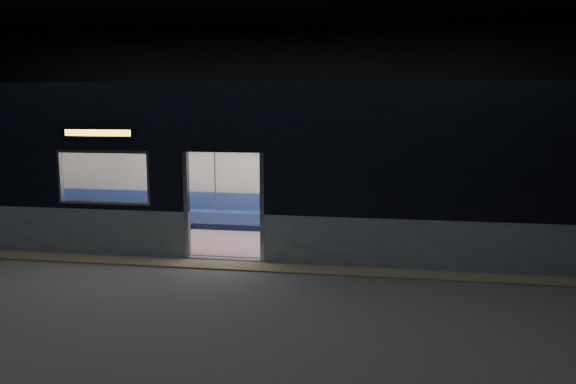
# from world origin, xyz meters

# --- Properties ---
(station_floor) EXTENTS (24.00, 14.00, 0.01)m
(station_floor) POSITION_xyz_m (0.00, 0.00, -0.01)
(station_floor) COLOR #47494C
(station_floor) RESTS_ON ground
(station_envelope) EXTENTS (24.00, 14.00, 5.00)m
(station_envelope) POSITION_xyz_m (0.00, 0.00, 3.66)
(station_envelope) COLOR black
(station_envelope) RESTS_ON station_floor
(tactile_strip) EXTENTS (22.80, 0.50, 0.03)m
(tactile_strip) POSITION_xyz_m (0.00, 0.55, 0.01)
(tactile_strip) COLOR #8C7F59
(tactile_strip) RESTS_ON station_floor
(metro_car) EXTENTS (18.00, 3.04, 3.35)m
(metro_car) POSITION_xyz_m (-0.00, 2.54, 1.85)
(metro_car) COLOR #899BA3
(metro_car) RESTS_ON station_floor
(passenger) EXTENTS (0.47, 0.77, 1.46)m
(passenger) POSITION_xyz_m (3.42, 3.55, 0.83)
(passenger) COLOR black
(passenger) RESTS_ON metro_car
(handbag) EXTENTS (0.34, 0.31, 0.14)m
(handbag) POSITION_xyz_m (3.39, 3.30, 0.70)
(handbag) COLOR black
(handbag) RESTS_ON passenger
(transit_map) EXTENTS (1.04, 0.03, 0.68)m
(transit_map) POSITION_xyz_m (2.34, 3.85, 1.49)
(transit_map) COLOR white
(transit_map) RESTS_ON metro_car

